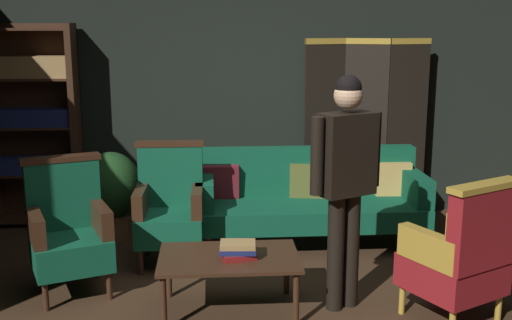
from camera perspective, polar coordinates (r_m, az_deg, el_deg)
The scene contains 14 objects.
ground_plane at distance 4.65m, azimuth 0.73°, elevation -13.67°, with size 10.00×10.00×0.00m, color #3D2819.
back_wall at distance 6.65m, azimuth -1.03°, elevation 6.82°, with size 7.20×0.10×2.80m, color black.
folding_screen at distance 6.64m, azimuth 9.97°, elevation 3.01°, with size 1.32×0.22×1.90m.
bookshelf at distance 6.67m, azimuth -19.70°, elevation 3.38°, with size 0.90×0.32×2.05m.
velvet_couch at distance 5.90m, azimuth 4.88°, elevation -3.28°, with size 2.12×0.78×0.88m.
coffee_table at distance 4.51m, azimuth -2.50°, elevation -9.33°, with size 1.00×0.64×0.42m.
armchair_gilt_accent at distance 4.52m, azimuth 18.23°, elevation -8.33°, with size 0.78×0.78×1.04m.
armchair_wing_left at distance 5.02m, azimuth -16.81°, elevation -6.17°, with size 0.75×0.75×1.04m.
armchair_wing_right at distance 5.44m, azimuth -7.87°, elevation -4.31°, with size 0.60×0.58×1.04m.
standing_figure at distance 4.42m, azimuth 8.22°, elevation -1.02°, with size 0.54×0.36×1.70m.
potted_plant at distance 6.09m, azimuth -13.10°, elevation -2.66°, with size 0.57×0.57×0.86m.
book_red_leather at distance 4.45m, azimuth -1.67°, elevation -8.69°, with size 0.23×0.19×0.04m, color maroon.
book_navy_cloth at distance 4.44m, azimuth -1.67°, elevation -8.20°, with size 0.26×0.17×0.04m, color navy.
book_tan_leather at distance 4.42m, azimuth -1.68°, elevation -7.76°, with size 0.25×0.17×0.04m, color #9E7A47.
Camera 1 is at (-0.36, -4.16, 2.03)m, focal length 43.67 mm.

